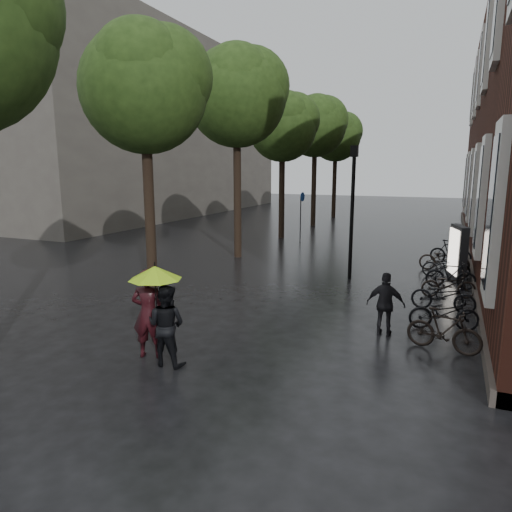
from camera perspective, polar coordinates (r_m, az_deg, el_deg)
The scene contains 11 objects.
ground at distance 7.70m, azimuth -18.66°, elevation -19.82°, with size 120.00×120.00×0.00m, color black.
bg_building at distance 42.36m, azimuth -16.39°, elevation 14.80°, with size 16.00×30.00×14.00m, color #47423D.
street_trees at distance 22.58m, azimuth 0.68°, elevation 17.27°, with size 4.33×34.03×8.91m.
person_burgundy at distance 9.67m, azimuth -13.32°, elevation -6.99°, with size 0.68×0.45×1.87m, color black.
person_black at distance 9.26m, azimuth -11.14°, elevation -8.46°, with size 0.80×0.62×1.64m, color black.
lime_umbrella at distance 9.08m, azimuth -12.51°, elevation -2.06°, with size 1.05×1.05×1.55m.
pedestrian_walking at distance 11.07m, azimuth 15.91°, elevation -5.82°, with size 0.88×0.37×1.50m, color black.
parked_bicycles at distance 15.60m, azimuth 22.70°, elevation -2.55°, with size 1.97×10.58×0.98m.
ad_lightbox at distance 17.26m, azimuth 23.89°, elevation 0.34°, with size 0.29×1.27×1.92m.
lamp_post at distance 16.06m, azimuth 11.98°, elevation 6.90°, with size 0.24×0.24×4.60m.
cycle_sign at distance 24.26m, azimuth 5.70°, elevation 5.86°, with size 0.14×0.47×2.61m.
Camera 1 is at (4.58, -4.83, 3.87)m, focal length 32.00 mm.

